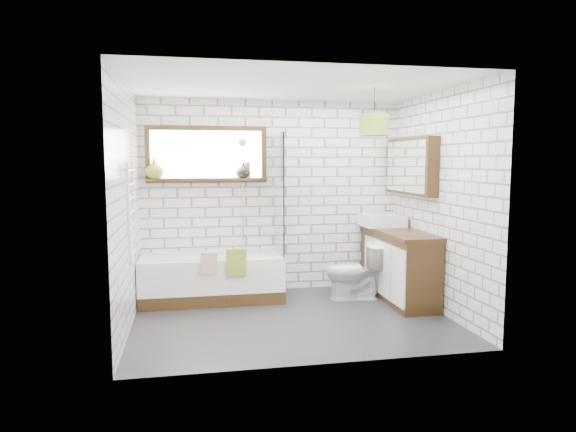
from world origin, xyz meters
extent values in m
cube|color=#232326|center=(0.00, 0.00, -0.01)|extent=(3.40, 2.60, 0.01)
cube|color=white|center=(0.00, 0.00, 2.50)|extent=(3.40, 2.60, 0.01)
cube|color=white|center=(0.00, 1.30, 1.25)|extent=(3.40, 0.01, 2.50)
cube|color=white|center=(0.00, -1.30, 1.25)|extent=(3.40, 0.01, 2.50)
cube|color=white|center=(-1.70, 0.00, 1.25)|extent=(0.01, 2.60, 2.50)
cube|color=white|center=(1.70, 0.00, 1.25)|extent=(0.01, 2.60, 2.50)
cube|color=black|center=(-0.85, 1.26, 1.80)|extent=(1.52, 0.16, 0.68)
cube|color=white|center=(-1.66, 0.00, 1.20)|extent=(0.06, 0.52, 1.00)
cube|color=black|center=(1.62, 0.60, 1.65)|extent=(0.16, 1.20, 0.70)
cylinder|color=silver|center=(-0.40, 1.26, 1.35)|extent=(0.02, 0.02, 1.30)
cube|color=white|center=(-0.83, 0.92, 0.28)|extent=(1.72, 0.76, 0.56)
cube|color=white|center=(0.01, 0.92, 1.31)|extent=(0.02, 0.72, 1.50)
cube|color=olive|center=(-0.56, 0.54, 0.54)|extent=(0.24, 0.06, 0.32)
cube|color=tan|center=(-0.87, 0.54, 0.54)|extent=(0.20, 0.05, 0.26)
cube|color=black|center=(1.46, 0.53, 0.43)|extent=(0.49, 1.52, 0.87)
cube|color=white|center=(1.40, 0.96, 0.94)|extent=(0.53, 0.46, 0.15)
cylinder|color=silver|center=(1.56, 0.96, 0.99)|extent=(0.03, 0.03, 0.14)
imported|color=white|center=(0.91, 0.63, 0.35)|extent=(0.46, 0.72, 0.70)
imported|color=olive|center=(-1.50, 1.23, 1.60)|extent=(0.30, 0.30, 0.25)
imported|color=black|center=(-0.39, 1.23, 1.58)|extent=(0.23, 0.23, 0.20)
cylinder|color=olive|center=(-0.34, 1.23, 1.58)|extent=(0.08, 0.08, 0.20)
cylinder|color=olive|center=(0.87, -0.10, 2.10)|extent=(0.31, 0.31, 0.23)
camera|label=1|loc=(-1.08, -5.37, 1.72)|focal=32.00mm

